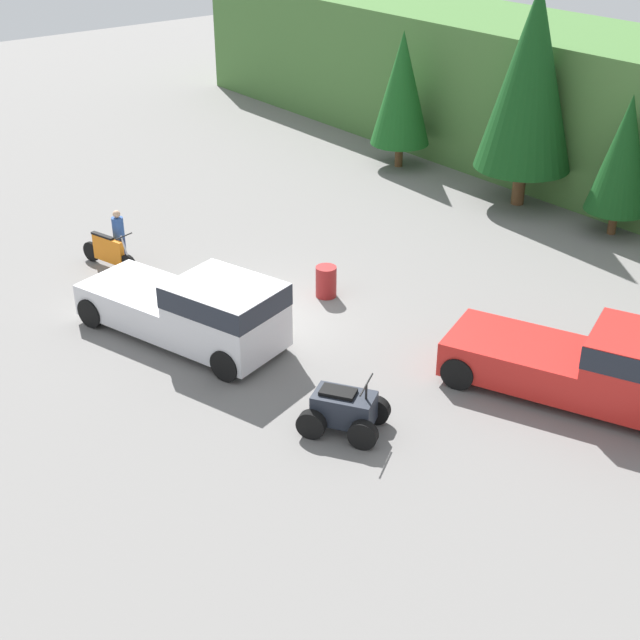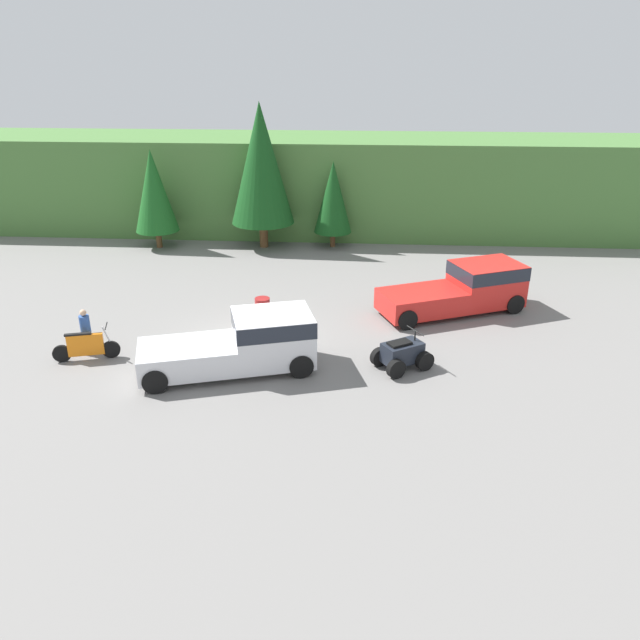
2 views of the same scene
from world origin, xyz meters
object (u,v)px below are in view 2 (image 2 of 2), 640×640
Objects in this scene: pickup_truck_second at (245,342)px; steel_barrel at (263,309)px; rider_person at (86,330)px; pickup_truck_red at (466,287)px; dirt_bike at (86,346)px; quad_atv at (402,354)px.

pickup_truck_second reaches higher than steel_barrel.
steel_barrel is at bearing 26.91° from rider_person.
pickup_truck_red reaches higher than steel_barrel.
pickup_truck_second is 2.76× the size of dirt_bike.
pickup_truck_second is at bearing 152.54° from quad_atv.
pickup_truck_second is at bearing -88.65° from steel_barrel.
pickup_truck_red is 8.11m from steel_barrel.
quad_atv is 6.38m from steel_barrel.
pickup_truck_second is at bearing -18.82° from dirt_bike.
pickup_truck_red is at bearing 15.20° from rider_person.
pickup_truck_red is at bearing 29.41° from quad_atv.
rider_person is at bearing -148.42° from steel_barrel.
steel_barrel is at bearing 167.39° from pickup_truck_red.
pickup_truck_red is 6.94× the size of steel_barrel.
rider_person reaches higher than steel_barrel.
steel_barrel is (-0.10, 4.13, -0.55)m from pickup_truck_second.
rider_person is 6.52m from steel_barrel.
rider_person is (-13.51, -4.88, -0.09)m from pickup_truck_red.
pickup_truck_red is 2.85× the size of dirt_bike.
dirt_bike is at bearing 148.35° from quad_atv.
quad_atv is 2.42× the size of steel_barrel.
pickup_truck_second is 6.74× the size of steel_barrel.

